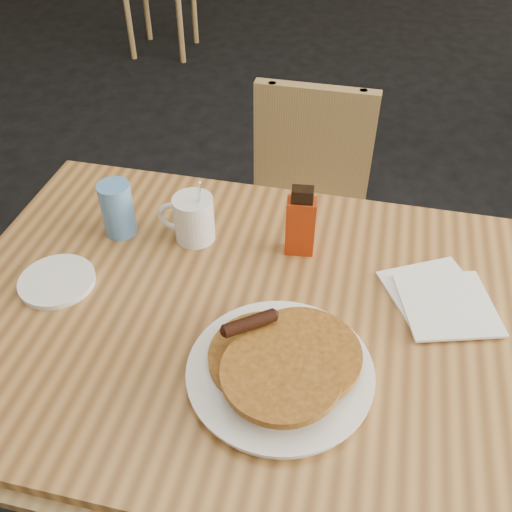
% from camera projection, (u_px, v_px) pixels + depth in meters
% --- Properties ---
extents(floor, '(10.00, 10.00, 0.00)m').
position_uv_depth(floor, '(260.00, 477.00, 1.63)').
color(floor, black).
rests_on(floor, ground).
extents(main_table, '(1.31, 0.92, 0.75)m').
position_uv_depth(main_table, '(264.00, 328.00, 1.11)').
color(main_table, '#A6723B').
rests_on(main_table, floor).
extents(chair_main_far, '(0.39, 0.39, 0.82)m').
position_uv_depth(chair_main_far, '(307.00, 198.00, 1.80)').
color(chair_main_far, '#9D7D49').
rests_on(chair_main_far, floor).
extents(pancake_plate, '(0.32, 0.32, 0.09)m').
position_uv_depth(pancake_plate, '(281.00, 367.00, 0.96)').
color(pancake_plate, white).
rests_on(pancake_plate, main_table).
extents(coffee_mug, '(0.12, 0.09, 0.16)m').
position_uv_depth(coffee_mug, '(193.00, 218.00, 1.22)').
color(coffee_mug, white).
rests_on(coffee_mug, main_table).
extents(syrup_bottle, '(0.06, 0.04, 0.16)m').
position_uv_depth(syrup_bottle, '(301.00, 223.00, 1.17)').
color(syrup_bottle, maroon).
rests_on(syrup_bottle, main_table).
extents(napkin_stack, '(0.24, 0.25, 0.01)m').
position_uv_depth(napkin_stack, '(441.00, 299.00, 1.10)').
color(napkin_stack, white).
rests_on(napkin_stack, main_table).
extents(blue_tumbler, '(0.09, 0.09, 0.12)m').
position_uv_depth(blue_tumbler, '(117.00, 209.00, 1.23)').
color(blue_tumbler, '#5083BD').
rests_on(blue_tumbler, main_table).
extents(side_saucer, '(0.18, 0.18, 0.01)m').
position_uv_depth(side_saucer, '(57.00, 281.00, 1.14)').
color(side_saucer, white).
rests_on(side_saucer, main_table).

